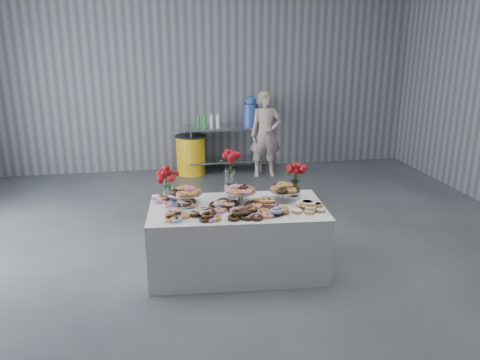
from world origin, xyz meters
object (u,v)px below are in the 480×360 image
(person, at_px, (266,134))
(trash_barrel, at_px, (191,155))
(prep_table, at_px, (225,140))
(water_jug, at_px, (251,112))
(display_table, at_px, (237,238))

(person, bearing_deg, trash_barrel, 168.23)
(prep_table, xyz_separation_m, trash_barrel, (-0.65, -0.00, -0.25))
(prep_table, height_order, water_jug, water_jug)
(display_table, distance_m, prep_table, 3.94)
(water_jug, height_order, person, person)
(display_table, bearing_deg, prep_table, 83.65)
(trash_barrel, bearing_deg, display_table, -86.87)
(display_table, relative_size, person, 1.20)
(person, bearing_deg, display_table, -104.29)
(person, xyz_separation_m, trash_barrel, (-1.36, 0.37, -0.42))
(water_jug, bearing_deg, prep_table, 180.00)
(prep_table, height_order, trash_barrel, prep_table)
(person, distance_m, trash_barrel, 1.47)
(trash_barrel, bearing_deg, person, -15.41)
(prep_table, relative_size, person, 0.95)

